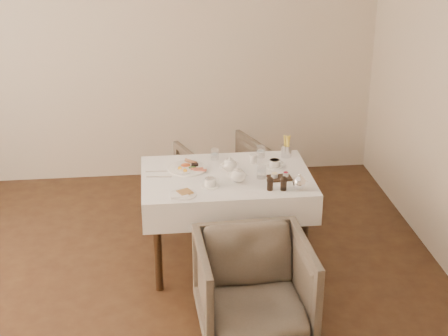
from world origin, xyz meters
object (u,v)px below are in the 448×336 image
Objects in this scene: armchair_near at (254,288)px; breakfast_plate at (188,168)px; table at (226,189)px; teapot_centre at (230,164)px; armchair_far at (224,177)px.

armchair_near is 1.20m from breakfast_plate.
teapot_centre is (0.03, 0.07, 0.18)m from table.
armchair_near is 1.09m from teapot_centre.
teapot_centre is (-0.05, -0.85, 0.49)m from armchair_far.
armchair_far is at bearing 72.59° from teapot_centre.
armchair_near is (0.08, -0.91, -0.30)m from table.
breakfast_plate is (-0.28, 0.15, 0.13)m from table.
breakfast_plate is at bearing 106.17° from armchair_near.
breakfast_plate is at bearing 151.59° from teapot_centre.
teapot_centre is (-0.04, 0.98, 0.47)m from armchair_near.
armchair_far is (0.08, 0.92, -0.32)m from table.
breakfast_plate is 2.04× the size of teapot_centre.
table is 1.81× the size of armchair_far.
table is 1.71× the size of armchair_near.
table reaches higher than armchair_near.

